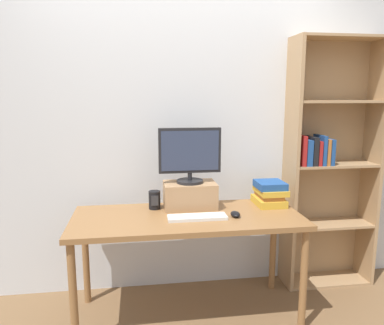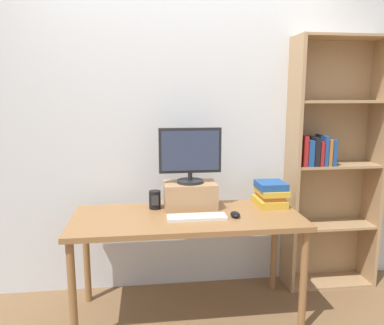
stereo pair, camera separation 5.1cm
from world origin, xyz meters
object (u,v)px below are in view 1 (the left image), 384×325
Objects in this scene: riser_box at (190,195)px; computer_mouse at (235,214)px; desk_speaker at (155,200)px; keyboard at (197,217)px; computer_monitor at (190,154)px; bookshelf_unit at (328,163)px; book_stack at (270,193)px; desk at (187,226)px.

riser_box is 3.67× the size of computer_mouse.
desk_speaker is (-0.54, 0.26, 0.05)m from computer_mouse.
riser_box is 0.95× the size of keyboard.
riser_box is 0.31m from computer_monitor.
riser_box is 0.39m from computer_mouse.
desk_speaker is at bearing 135.28° from keyboard.
bookshelf_unit is 0.62m from book_stack.
bookshelf_unit is 7.48× the size of book_stack.
book_stack reaches higher than desk.
desk_speaker is at bearing 179.59° from riser_box.
bookshelf_unit is (1.21, 0.36, 0.35)m from desk.
bookshelf_unit reaches higher than desk_speaker.
computer_mouse is at bearing -42.98° from riser_box.
bookshelf_unit is at bearing 8.65° from computer_monitor.
desk is 0.51m from computer_monitor.
bookshelf_unit is 1.46m from desk_speaker.
bookshelf_unit is 1.19m from computer_monitor.
bookshelf_unit is 1.20m from riser_box.
riser_box is (0.04, 0.19, 0.17)m from desk.
computer_monitor is at bearing -171.35° from bookshelf_unit.
book_stack is (0.61, -0.01, -0.01)m from riser_box.
bookshelf_unit is at bearing 21.05° from keyboard.
bookshelf_unit is 1.03m from computer_mouse.
desk is 15.26× the size of computer_mouse.
riser_box is at bearing 90.00° from computer_monitor.
bookshelf_unit is 4.47× the size of computer_monitor.
riser_box is (-1.17, -0.18, -0.18)m from bookshelf_unit.
riser_box is 2.86× the size of desk_speaker.
desk is 1.32m from bookshelf_unit.
desk is 0.14m from keyboard.
computer_monitor reaches higher than desk_speaker.
computer_monitor reaches higher than keyboard.
computer_monitor is 1.67× the size of book_stack.
computer_mouse is at bearing 1.88° from keyboard.
book_stack is (-0.56, -0.19, -0.19)m from bookshelf_unit.
keyboard is at bearing -178.12° from computer_mouse.
riser_box is at bearing -171.42° from bookshelf_unit.
desk is 3.50× the size of computer_monitor.
desk is 3.97× the size of keyboard.
riser_box is at bearing 137.02° from computer_mouse.
desk is at bearing 166.86° from computer_mouse.
desk_speaker is at bearing 139.38° from desk.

